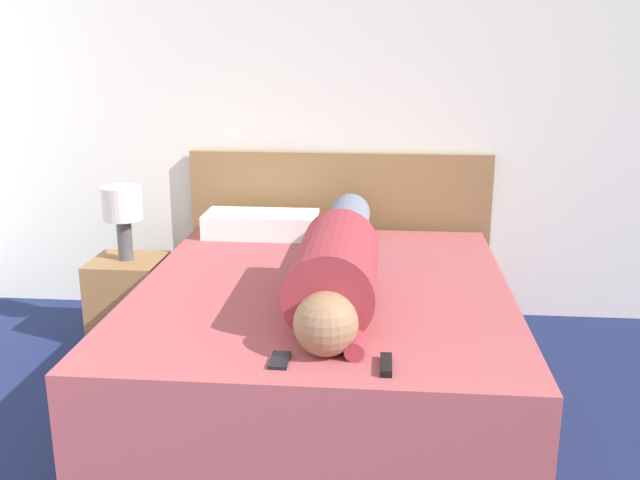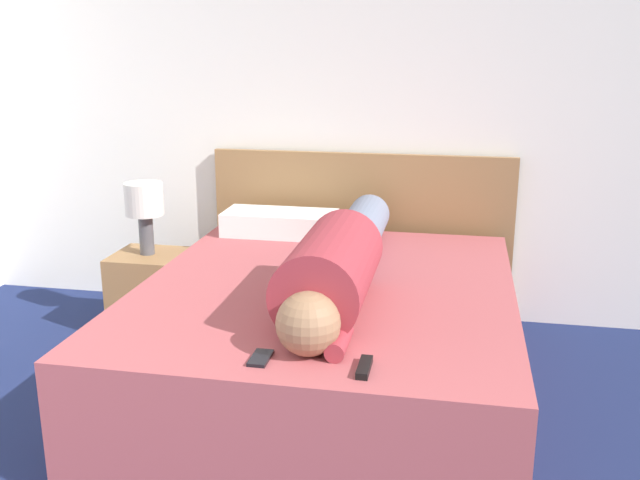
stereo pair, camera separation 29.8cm
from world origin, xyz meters
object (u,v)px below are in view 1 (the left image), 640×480
(nightstand, at_px, (129,299))
(tv_remote, at_px, (386,365))
(bed, at_px, (323,341))
(pillow_near_headboard, at_px, (261,224))
(cell_phone, at_px, (280,360))
(table_lamp, at_px, (122,209))
(person_lying, at_px, (339,260))

(nightstand, height_order, tv_remote, tv_remote)
(bed, bearing_deg, pillow_near_headboard, 117.40)
(pillow_near_headboard, distance_m, cell_phone, 1.66)
(pillow_near_headboard, relative_size, tv_remote, 4.20)
(nightstand, distance_m, cell_phone, 1.79)
(bed, relative_size, cell_phone, 15.19)
(nightstand, distance_m, tv_remote, 2.04)
(table_lamp, relative_size, person_lying, 0.23)
(person_lying, height_order, pillow_near_headboard, person_lying)
(bed, height_order, cell_phone, cell_phone)
(nightstand, bearing_deg, bed, -27.65)
(person_lying, height_order, tv_remote, person_lying)
(tv_remote, relative_size, cell_phone, 1.15)
(person_lying, height_order, cell_phone, person_lying)
(table_lamp, bearing_deg, pillow_near_headboard, 16.71)
(bed, distance_m, table_lamp, 1.36)
(pillow_near_headboard, distance_m, tv_remote, 1.78)
(tv_remote, distance_m, cell_phone, 0.36)
(person_lying, relative_size, pillow_near_headboard, 2.84)
(person_lying, bearing_deg, table_lamp, 150.43)
(table_lamp, xyz_separation_m, person_lying, (1.21, -0.69, -0.04))
(bed, distance_m, tv_remote, 0.92)
(nightstand, relative_size, pillow_near_headboard, 0.73)
(bed, relative_size, table_lamp, 4.87)
(tv_remote, bearing_deg, bed, 108.96)
(nightstand, height_order, pillow_near_headboard, pillow_near_headboard)
(bed, relative_size, nightstand, 4.31)
(pillow_near_headboard, xyz_separation_m, cell_phone, (0.34, -1.62, -0.06))
(tv_remote, bearing_deg, cell_phone, 177.59)
(bed, relative_size, tv_remote, 13.16)
(nightstand, relative_size, table_lamp, 1.13)
(nightstand, bearing_deg, table_lamp, -63.43)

